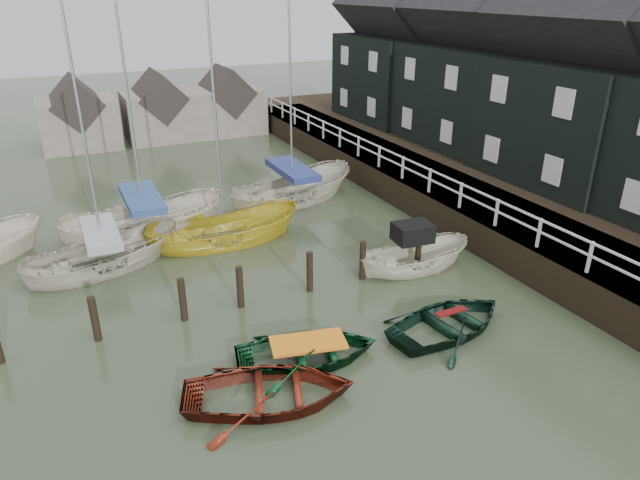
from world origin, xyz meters
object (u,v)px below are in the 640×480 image
sailboat_c (225,241)px  sailboat_d (293,199)px  motorboat (413,267)px  rowboat_red (270,402)px  rowboat_dkgreen (449,330)px  rowboat_green (308,359)px  sailboat_b (146,232)px  sailboat_a (106,265)px

sailboat_c → sailboat_d: sailboat_d is taller
sailboat_c → sailboat_d: (4.28, 3.14, 0.05)m
motorboat → rowboat_red: bearing=126.9°
rowboat_dkgreen → motorboat: size_ratio=0.94×
rowboat_green → sailboat_d: bearing=-8.3°
rowboat_red → sailboat_c: size_ratio=0.41×
rowboat_dkgreen → sailboat_d: bearing=-8.8°
rowboat_red → rowboat_dkgreen: bearing=-64.8°
rowboat_dkgreen → motorboat: bearing=-26.6°
motorboat → sailboat_c: sailboat_c is taller
sailboat_b → sailboat_a: bearing=143.4°
rowboat_green → sailboat_d: sailboat_d is taller
rowboat_red → sailboat_b: bearing=22.7°
rowboat_dkgreen → sailboat_c: sailboat_c is taller
rowboat_green → rowboat_dkgreen: rowboat_dkgreen is taller
sailboat_b → sailboat_d: size_ratio=0.95×
rowboat_green → sailboat_c: sailboat_c is taller
rowboat_green → sailboat_c: 8.60m
rowboat_red → rowboat_green: rowboat_red is taller
rowboat_red → motorboat: (7.19, 4.45, 0.10)m
sailboat_b → rowboat_red: bearing=-175.9°
sailboat_d → sailboat_b: bearing=86.0°
motorboat → sailboat_a: sailboat_a is taller
rowboat_red → motorboat: bearing=-39.6°
rowboat_dkgreen → rowboat_green: bearing=75.7°
rowboat_red → motorboat: 8.46m
rowboat_dkgreen → motorboat: motorboat is taller
sailboat_a → sailboat_b: 3.14m
rowboat_green → motorboat: (5.63, 3.28, 0.10)m
sailboat_c → sailboat_d: 5.31m
rowboat_green → sailboat_b: sailboat_b is taller
sailboat_a → sailboat_d: sailboat_d is taller
sailboat_b → rowboat_green: bearing=-167.3°
sailboat_d → motorboat: bearing=175.4°
motorboat → sailboat_b: sailboat_b is taller
rowboat_red → sailboat_c: bearing=8.1°
rowboat_dkgreen → sailboat_b: 13.13m
rowboat_dkgreen → sailboat_a: (-8.65, 8.73, 0.07)m
motorboat → sailboat_d: (-1.09, 8.46, -0.03)m
rowboat_red → sailboat_a: sailboat_a is taller
sailboat_c → rowboat_red: bearing=172.5°
rowboat_green → sailboat_b: 11.03m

